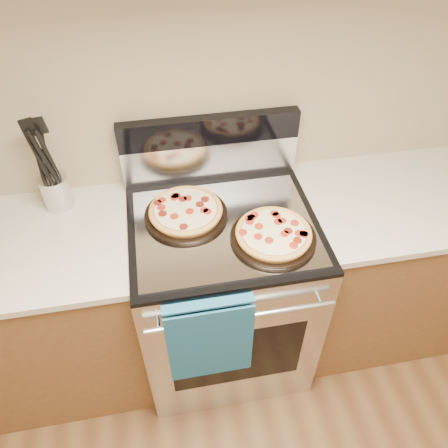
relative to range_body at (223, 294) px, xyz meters
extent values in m
plane|color=tan|center=(0.00, 0.35, 0.90)|extent=(4.00, 0.00, 4.00)
cube|color=#B7B7BC|center=(0.00, 0.00, 0.00)|extent=(0.76, 0.68, 0.90)
cube|color=black|center=(0.00, -0.34, 0.00)|extent=(0.56, 0.01, 0.40)
cube|color=black|center=(0.00, 0.00, 0.46)|extent=(0.76, 0.68, 0.02)
cube|color=silver|center=(0.00, 0.31, 0.56)|extent=(0.76, 0.06, 0.18)
cube|color=black|center=(0.00, 0.31, 0.71)|extent=(0.76, 0.06, 0.12)
cylinder|color=silver|center=(0.00, -0.38, 0.35)|extent=(0.70, 0.03, 0.03)
cube|color=gray|center=(0.00, -0.03, 0.47)|extent=(0.70, 0.55, 0.01)
cube|color=brown|center=(-0.88, 0.03, -0.01)|extent=(1.00, 0.62, 0.88)
cube|color=brown|center=(0.88, 0.03, -0.01)|extent=(1.00, 0.62, 0.88)
cube|color=beige|center=(0.88, 0.03, 0.45)|extent=(1.02, 0.64, 0.03)
cylinder|color=silver|center=(-0.65, 0.24, 0.53)|extent=(0.13, 0.13, 0.15)
camera|label=1|loc=(-0.23, -1.25, 1.68)|focal=35.00mm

